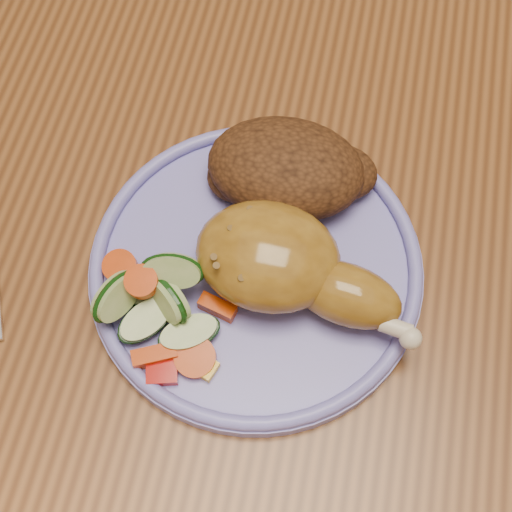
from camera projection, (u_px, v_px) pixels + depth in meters
name	position (u px, v px, depth m)	size (l,w,h in m)	color
ground	(314.00, 402.00, 1.23)	(4.00, 4.00, 0.00)	#4E2D1B
dining_table	(371.00, 214.00, 0.62)	(0.90, 1.40, 0.75)	brown
plate	(256.00, 269.00, 0.50)	(0.23, 0.23, 0.01)	#7771CF
plate_rim	(256.00, 262.00, 0.49)	(0.23, 0.23, 0.01)	#7771CF
chicken_leg	(287.00, 265.00, 0.47)	(0.16, 0.09, 0.05)	#9B6C20
rice_pilaf	(289.00, 170.00, 0.51)	(0.12, 0.08, 0.05)	#492712
vegetable_pile	(157.00, 306.00, 0.47)	(0.10, 0.09, 0.05)	#A50A05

